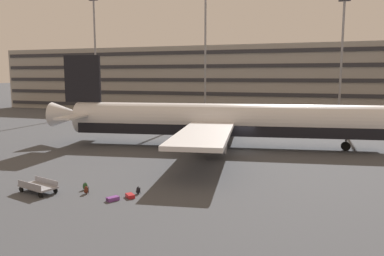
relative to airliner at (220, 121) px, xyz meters
The scene contains 12 objects.
ground_plane 4.15m from the airliner, 27.09° to the right, with size 600.00×600.00×0.00m, color #424449.
terminal_structure 42.59m from the airliner, 86.27° to the left, with size 126.90×18.03×13.50m.
airliner is the anchor object (origin of this frame).
light_mast_far_left 43.29m from the airliner, 140.54° to the left, with size 1.80×0.50×22.70m.
light_mast_left 30.24m from the airliner, 110.19° to the left, with size 1.80×0.50×22.51m.
light_mast_center_left 30.93m from the airliner, 64.32° to the left, with size 1.80×0.50×19.82m.
suitcase_silver 19.68m from the airliner, 94.78° to the right, with size 0.72×0.84×0.24m.
suitcase_upright 18.77m from the airliner, 92.78° to the right, with size 0.79×0.77×0.23m.
backpack_navy 17.88m from the airliner, 92.58° to the right, with size 0.37×0.35×0.51m.
backpack_large 18.80m from the airliner, 104.15° to the right, with size 0.37×0.33×0.52m.
backpack_small 19.38m from the airliner, 101.92° to the right, with size 0.40×0.35×0.57m.
baggage_cart 20.98m from the airliner, 109.91° to the right, with size 3.36×1.94×0.82m.
Camera 1 is at (7.57, -37.81, 7.63)m, focal length 35.68 mm.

